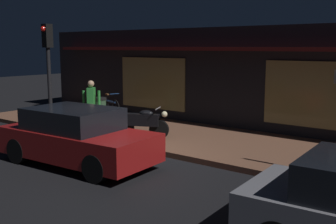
% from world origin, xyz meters
% --- Properties ---
extents(ground_plane, '(60.00, 60.00, 0.00)m').
position_xyz_m(ground_plane, '(0.00, 0.00, 0.00)').
color(ground_plane, black).
extents(sidewalk_slab, '(18.00, 4.00, 0.15)m').
position_xyz_m(sidewalk_slab, '(0.00, 3.00, 0.07)').
color(sidewalk_slab, brown).
rests_on(sidewalk_slab, ground_plane).
extents(storefront_building, '(18.00, 3.30, 3.60)m').
position_xyz_m(storefront_building, '(0.00, 6.39, 1.80)').
color(storefront_building, black).
rests_on(storefront_building, ground_plane).
extents(motorcycle, '(1.60, 0.88, 0.97)m').
position_xyz_m(motorcycle, '(-0.91, 1.83, 0.65)').
color(motorcycle, black).
rests_on(motorcycle, sidewalk_slab).
extents(bicycle_parked, '(1.59, 0.60, 0.91)m').
position_xyz_m(bicycle_parked, '(-4.94, 4.33, 0.51)').
color(bicycle_parked, black).
rests_on(bicycle_parked, sidewalk_slab).
extents(person_photographer, '(0.54, 0.44, 1.67)m').
position_xyz_m(person_photographer, '(-3.12, 1.75, 1.03)').
color(person_photographer, '#28232D').
rests_on(person_photographer, sidewalk_slab).
extents(trash_bin, '(0.48, 0.48, 0.93)m').
position_xyz_m(trash_bin, '(-3.92, 2.86, 0.62)').
color(trash_bin, '#2D4C33').
rests_on(trash_bin, sidewalk_slab).
extents(traffic_light_pole, '(0.24, 0.33, 3.60)m').
position_xyz_m(traffic_light_pole, '(-3.33, 0.27, 2.48)').
color(traffic_light_pole, black).
rests_on(traffic_light_pole, ground_plane).
extents(parked_car_far, '(4.21, 2.04, 1.42)m').
position_xyz_m(parked_car_far, '(-0.71, -0.88, 0.70)').
color(parked_car_far, black).
rests_on(parked_car_far, ground_plane).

